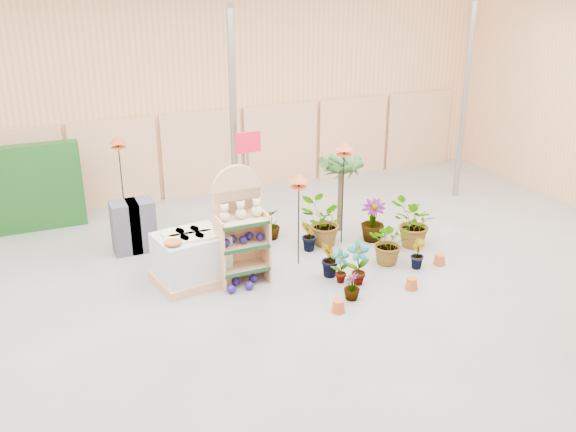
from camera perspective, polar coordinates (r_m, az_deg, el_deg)
name	(u,v)px	position (r m, az deg, el deg)	size (l,w,h in m)	color
room	(285,161)	(10.31, -0.25, 4.92)	(15.20, 12.10, 4.70)	slate
display_shelf	(240,229)	(10.97, -4.33, -1.17)	(0.87, 0.55, 2.05)	tan
teddy_bears	(242,211)	(10.75, -4.11, 0.44)	(0.75, 0.19, 0.32)	beige
gazing_balls_shelf	(242,239)	(10.91, -4.09, -2.04)	(0.75, 0.26, 0.14)	navy
gazing_balls_floor	(243,284)	(11.02, -4.07, -6.01)	(0.63, 0.39, 0.15)	navy
pallet_stack	(191,258)	(11.17, -8.61, -3.71)	(1.39, 1.22, 0.92)	tan
charcoal_planters	(134,226)	(12.55, -13.57, -0.89)	(0.80, 0.50, 1.00)	#33343E
trellis_stock	(31,188)	(14.05, -21.85, 2.32)	(2.00, 0.30, 1.80)	#154716
offer_sign	(248,164)	(12.38, -3.56, 4.65)	(0.50, 0.08, 2.20)	gray
bird_table_front	(299,181)	(11.25, 0.97, 3.14)	(0.34, 0.34, 1.74)	black
bird_table_right	(344,150)	(12.13, 5.03, 5.90)	(0.34, 0.34, 2.05)	black
bird_table_back	(118,143)	(13.23, -14.88, 6.31)	(0.34, 0.34, 1.98)	black
palm	(341,165)	(12.88, 4.73, 4.51)	(0.70, 0.70, 1.65)	#4E3F2A
potted_plant_0	(358,264)	(11.02, 6.26, -4.23)	(0.42, 0.28, 0.79)	#214B1D
potted_plant_1	(330,259)	(11.24, 3.77, -3.87)	(0.38, 0.31, 0.69)	#214B1D
potted_plant_2	(390,242)	(11.85, 9.04, -2.32)	(0.75, 0.65, 0.84)	#214B1D
potted_plant_3	(373,221)	(12.78, 7.53, -0.41)	(0.47, 0.47, 0.84)	#214B1D
potted_plant_4	(376,218)	(13.23, 7.82, -0.16)	(0.33, 0.22, 0.62)	#214B1D
potted_plant_5	(309,236)	(12.23, 1.90, -1.77)	(0.35, 0.29, 0.64)	#214B1D
potted_plant_6	(323,223)	(12.45, 3.14, -0.60)	(0.85, 0.74, 0.95)	#214B1D
potted_plant_7	(352,286)	(10.61, 5.70, -6.23)	(0.27, 0.27, 0.48)	#214B1D
potted_plant_8	(341,266)	(11.09, 4.69, -4.49)	(0.32, 0.22, 0.62)	#214B1D
potted_plant_9	(417,254)	(11.83, 11.39, -3.30)	(0.30, 0.24, 0.55)	#214B1D
potted_plant_10	(414,224)	(12.58, 11.11, -0.68)	(0.87, 0.76, 0.97)	#214B1D
potted_plant_11	(271,224)	(12.79, -1.49, -0.72)	(0.35, 0.35, 0.62)	#214B1D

